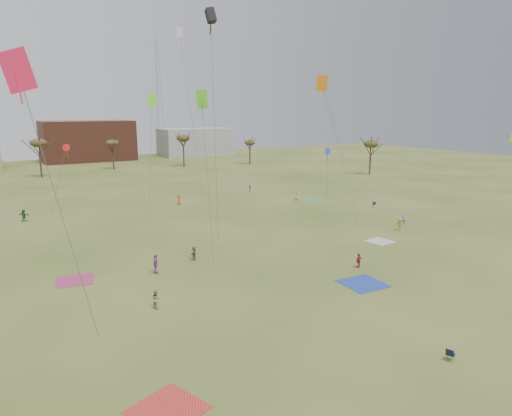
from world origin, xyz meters
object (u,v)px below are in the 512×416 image
spectator_fore_a (359,261)px  radio_tower (159,98)px  camp_chair_center (450,357)px  camp_chair_right (374,206)px

spectator_fore_a → radio_tower: radio_tower is taller
camp_chair_center → radio_tower: bearing=-32.3°
spectator_fore_a → radio_tower: 124.16m
camp_chair_center → spectator_fore_a: bearing=-44.5°
spectator_fore_a → camp_chair_center: spectator_fore_a is taller
camp_chair_right → radio_tower: size_ratio=0.02×
camp_chair_right → radio_tower: bearing=157.6°
spectator_fore_a → radio_tower: size_ratio=0.04×
spectator_fore_a → camp_chair_center: (-7.25, -15.88, -0.48)m
spectator_fore_a → camp_chair_center: 17.47m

